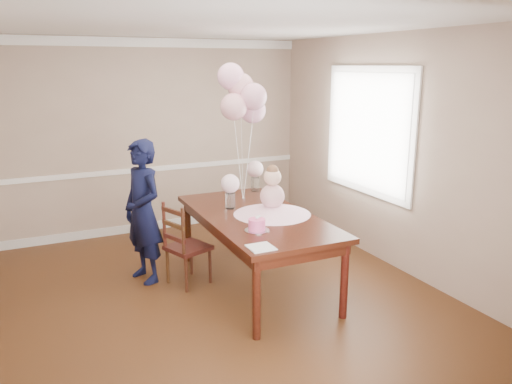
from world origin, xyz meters
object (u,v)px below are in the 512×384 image
object	(u,v)px
dining_table_top	(256,217)
birthday_cake	(257,224)
dining_chair_seat	(188,248)
woman	(143,212)

from	to	relation	value
dining_table_top	birthday_cake	xyz separation A→B (m)	(-0.22, -0.48, 0.09)
birthday_cake	dining_chair_seat	bearing A→B (deg)	115.77
dining_table_top	dining_chair_seat	bearing A→B (deg)	149.94
birthday_cake	woman	bearing A→B (deg)	125.25
birthday_cake	dining_chair_seat	world-z (taller)	birthday_cake
dining_table_top	woman	distance (m)	1.24
dining_table_top	dining_chair_seat	distance (m)	0.83
birthday_cake	woman	size ratio (longest dim) A/B	0.10
dining_table_top	dining_chair_seat	xyz separation A→B (m)	(-0.64, 0.38, -0.37)
dining_table_top	woman	bearing A→B (deg)	147.68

